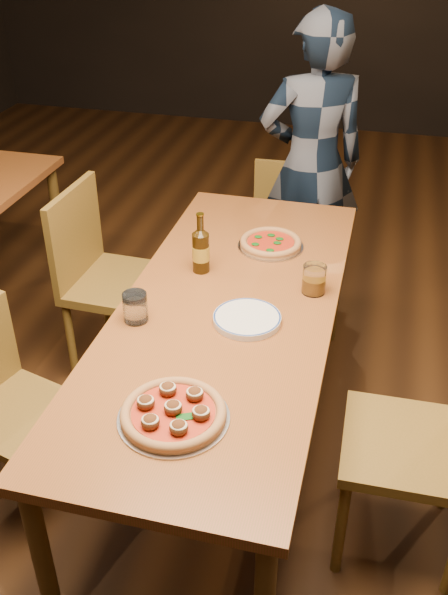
% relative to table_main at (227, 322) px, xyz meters
% --- Properties ---
extents(ground, '(9.00, 9.00, 0.00)m').
position_rel_table_main_xyz_m(ground, '(0.00, 0.00, -0.68)').
color(ground, black).
extents(table_main, '(0.80, 2.00, 0.75)m').
position_rel_table_main_xyz_m(table_main, '(0.00, 0.00, 0.00)').
color(table_main, brown).
rests_on(table_main, ground).
extents(chair_main_nw, '(0.48, 0.48, 0.83)m').
position_rel_table_main_xyz_m(chair_main_nw, '(-0.71, -0.41, -0.26)').
color(chair_main_nw, brown).
rests_on(chair_main_nw, ground).
extents(chair_main_sw, '(0.47, 0.47, 0.98)m').
position_rel_table_main_xyz_m(chair_main_sw, '(-0.63, 0.46, -0.19)').
color(chair_main_sw, brown).
rests_on(chair_main_sw, ground).
extents(chair_main_e, '(0.46, 0.46, 0.96)m').
position_rel_table_main_xyz_m(chair_main_e, '(0.71, -0.28, -0.20)').
color(chair_main_e, brown).
rests_on(chair_main_e, ground).
extents(chair_end, '(0.41, 0.41, 0.84)m').
position_rel_table_main_xyz_m(chair_end, '(0.02, 1.21, -0.26)').
color(chair_end, brown).
rests_on(chair_end, ground).
extents(pizza_meatball, '(0.34, 0.34, 0.06)m').
position_rel_table_main_xyz_m(pizza_meatball, '(-0.01, -0.63, 0.09)').
color(pizza_meatball, '#B7B7BF').
rests_on(pizza_meatball, table_main).
extents(pizza_margherita, '(0.29, 0.29, 0.04)m').
position_rel_table_main_xyz_m(pizza_margherita, '(0.07, 0.51, 0.09)').
color(pizza_margherita, '#B7B7BF').
rests_on(pizza_margherita, table_main).
extents(plate_stack, '(0.25, 0.25, 0.02)m').
position_rel_table_main_xyz_m(plate_stack, '(0.09, -0.08, 0.08)').
color(plate_stack, white).
rests_on(plate_stack, table_main).
extents(beer_bottle, '(0.07, 0.07, 0.25)m').
position_rel_table_main_xyz_m(beer_bottle, '(-0.17, 0.23, 0.16)').
color(beer_bottle, black).
rests_on(beer_bottle, table_main).
extents(water_glass, '(0.09, 0.09, 0.11)m').
position_rel_table_main_xyz_m(water_glass, '(-0.30, -0.17, 0.13)').
color(water_glass, white).
rests_on(water_glass, table_main).
extents(amber_glass, '(0.09, 0.09, 0.11)m').
position_rel_table_main_xyz_m(amber_glass, '(0.30, 0.18, 0.13)').
color(amber_glass, '#9A5B11').
rests_on(amber_glass, table_main).
extents(diner, '(0.69, 0.58, 1.61)m').
position_rel_table_main_xyz_m(diner, '(0.12, 1.39, 0.12)').
color(diner, black).
rests_on(diner, ground).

